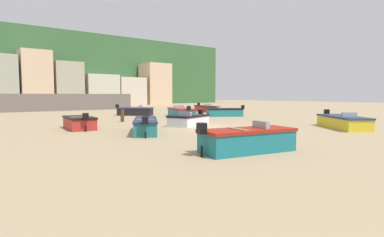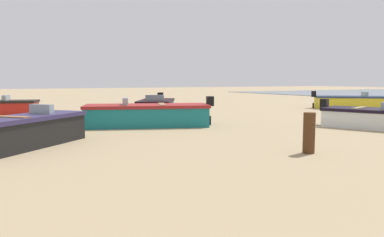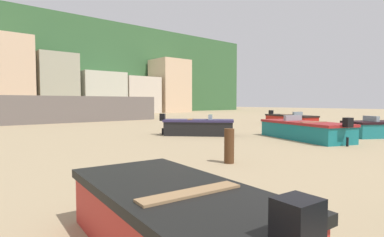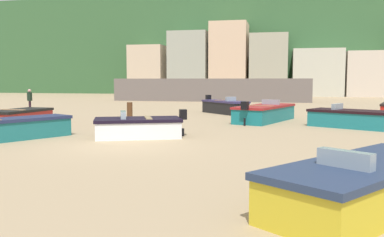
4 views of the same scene
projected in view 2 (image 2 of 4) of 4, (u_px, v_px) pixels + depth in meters
The scene contains 6 objects.
boat_yellow_0 at pixel (351, 102), 24.07m from camera, with size 4.06×4.65×1.16m.
boat_white_2 at pixel (370, 118), 14.28m from camera, with size 3.75×2.89×1.08m.
boat_teal_6 at pixel (147, 115), 14.83m from camera, with size 3.32×5.26×1.20m.
boat_teal_7 at pixel (156, 107), 19.39m from camera, with size 4.01×3.24×1.16m.
boat_black_8 at pixel (25, 131), 10.16m from camera, with size 3.56×3.68×1.20m.
mooring_post_near_water at pixel (309, 133), 9.29m from camera, with size 0.30×0.30×1.04m, color #4D2F1A.
Camera 2 is at (-9.56, 14.74, 1.85)m, focal length 34.23 mm.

